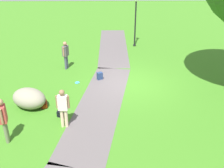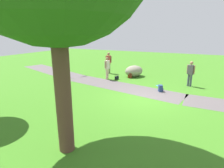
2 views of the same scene
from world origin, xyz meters
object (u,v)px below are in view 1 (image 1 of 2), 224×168
object	(u,v)px
man_near_boulder	(66,53)
spare_backpack_on_lawn	(100,76)
handbag_on_grass	(61,114)
backpack_by_boulder	(44,104)
lawn_boulder	(29,98)
lamp_post	(136,17)
frisbee_on_grass	(77,83)
woman_with_handbag	(63,106)
passerby_on_path	(3,118)

from	to	relation	value
man_near_boulder	spare_backpack_on_lawn	bearing A→B (deg)	53.37
handbag_on_grass	backpack_by_boulder	bearing A→B (deg)	-130.50
lawn_boulder	man_near_boulder	xyz separation A→B (m)	(-4.17, 1.07, 0.51)
lamp_post	handbag_on_grass	xyz separation A→B (m)	(8.91, -3.93, -1.95)
man_near_boulder	frisbee_on_grass	xyz separation A→B (m)	(1.85, 0.78, -0.93)
woman_with_handbag	man_near_boulder	size ratio (longest dim) A/B	1.01
lamp_post	frisbee_on_grass	distance (m)	7.08
handbag_on_grass	spare_backpack_on_lawn	world-z (taller)	spare_backpack_on_lawn
passerby_on_path	backpack_by_boulder	distance (m)	2.55
man_near_boulder	backpack_by_boulder	distance (m)	4.35
handbag_on_grass	backpack_by_boulder	distance (m)	1.13
woman_with_handbag	frisbee_on_grass	distance (m)	3.93
woman_with_handbag	handbag_on_grass	world-z (taller)	woman_with_handbag
woman_with_handbag	man_near_boulder	distance (m)	5.70
woman_with_handbag	man_near_boulder	xyz separation A→B (m)	(-5.66, -0.66, -0.01)
lawn_boulder	lamp_post	bearing A→B (deg)	146.24
backpack_by_boulder	spare_backpack_on_lawn	bearing A→B (deg)	139.43
frisbee_on_grass	lawn_boulder	bearing A→B (deg)	-38.52
handbag_on_grass	man_near_boulder	bearing A→B (deg)	-175.39
woman_with_handbag	backpack_by_boulder	xyz separation A→B (m)	(-1.40, -1.12, -0.76)
spare_backpack_on_lawn	backpack_by_boulder	bearing A→B (deg)	-40.57
lawn_boulder	woman_with_handbag	world-z (taller)	woman_with_handbag
passerby_on_path	backpack_by_boulder	size ratio (longest dim) A/B	4.43
frisbee_on_grass	woman_with_handbag	bearing A→B (deg)	-1.76
lamp_post	lawn_boulder	bearing A→B (deg)	-33.76
woman_with_handbag	spare_backpack_on_lawn	bearing A→B (deg)	162.94
backpack_by_boulder	woman_with_handbag	bearing A→B (deg)	38.66
woman_with_handbag	passerby_on_path	size ratio (longest dim) A/B	0.93
lawn_boulder	passerby_on_path	world-z (taller)	passerby_on_path
lamp_post	woman_with_handbag	bearing A→B (deg)	-20.97
lamp_post	passerby_on_path	xyz separation A→B (m)	(10.43, -5.62, -1.06)
lawn_boulder	spare_backpack_on_lawn	xyz separation A→B (m)	(-2.72, 3.03, -0.25)
backpack_by_boulder	passerby_on_path	bearing A→B (deg)	-20.36
lamp_post	lawn_boulder	size ratio (longest dim) A/B	1.78
lamp_post	lawn_boulder	distance (m)	9.86
lamp_post	passerby_on_path	bearing A→B (deg)	-28.33
lawn_boulder	backpack_by_boulder	distance (m)	0.67
lamp_post	woman_with_handbag	xyz separation A→B (m)	(9.57, -3.67, -1.14)
lamp_post	woman_with_handbag	distance (m)	10.31
lawn_boulder	backpack_by_boulder	size ratio (longest dim) A/B	4.74
lawn_boulder	handbag_on_grass	xyz separation A→B (m)	(0.82, 1.48, -0.30)
passerby_on_path	handbag_on_grass	distance (m)	2.45
lamp_post	woman_with_handbag	size ratio (longest dim) A/B	2.05
lamp_post	handbag_on_grass	world-z (taller)	lamp_post
woman_with_handbag	spare_backpack_on_lawn	xyz separation A→B (m)	(-4.21, 1.29, -0.76)
lamp_post	man_near_boulder	size ratio (longest dim) A/B	2.06
spare_backpack_on_lawn	frisbee_on_grass	size ratio (longest dim) A/B	1.66
backpack_by_boulder	handbag_on_grass	bearing A→B (deg)	49.50
lamp_post	spare_backpack_on_lawn	world-z (taller)	lamp_post
lamp_post	man_near_boulder	distance (m)	5.95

